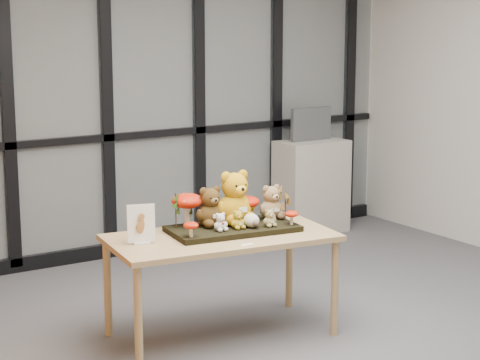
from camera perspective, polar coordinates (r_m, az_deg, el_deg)
floor at (r=5.89m, az=5.85°, el=-9.94°), size 5.00×5.00×0.00m
room_shell at (r=5.52m, az=6.19°, el=6.58°), size 5.00×5.00×5.00m
glass_partition at (r=7.62m, az=-5.66°, el=5.79°), size 4.90×0.06×2.78m
display_table at (r=5.64m, az=-1.25°, el=-4.30°), size 1.53×0.91×0.68m
diorama_tray at (r=5.71m, az=-0.48°, el=-3.22°), size 0.88×0.52×0.04m
bear_pooh_yellow at (r=5.75m, az=-0.36°, el=-0.93°), size 0.33×0.30×0.39m
bear_brown_medium at (r=5.69m, az=-1.99°, el=-1.59°), size 0.24×0.23×0.29m
bear_tan_back at (r=5.89m, az=2.06°, el=-1.32°), size 0.22×0.20×0.26m
bear_small_yellow at (r=5.62m, az=-0.15°, el=-2.54°), size 0.12×0.11×0.14m
bear_white_bow at (r=5.57m, az=-1.29°, el=-2.69°), size 0.11×0.10×0.13m
bear_beige_small at (r=5.68m, az=1.94°, el=-2.43°), size 0.11×0.10×0.13m
plush_cream_hedgehog at (r=5.65m, az=0.74°, el=-2.63°), size 0.09×0.08×0.10m
mushroom_back_left at (r=5.70m, az=-3.47°, el=-1.84°), size 0.21×0.21×0.24m
mushroom_back_right at (r=5.83m, az=0.48°, el=-1.80°), size 0.17×0.17×0.19m
mushroom_front_left at (r=5.42m, az=-3.24°, el=-3.21°), size 0.10×0.10×0.11m
mushroom_front_right at (r=5.74m, az=3.42°, el=-2.43°), size 0.09×0.09×0.10m
sprig_green_far_left at (r=5.64m, az=-4.23°, el=-2.01°), size 0.05×0.05×0.23m
sprig_green_mid_left at (r=5.72m, az=-3.32°, el=-1.96°), size 0.05×0.05×0.20m
sprig_dry_far_right at (r=5.92m, az=2.50°, el=-1.40°), size 0.05×0.05×0.23m
sprig_dry_mid_right at (r=5.83m, az=3.00°, el=-1.72°), size 0.05×0.05×0.20m
sprig_green_centre at (r=5.81m, az=-1.55°, el=-1.95°), size 0.05×0.05×0.16m
sign_holder at (r=5.42m, az=-6.50°, el=-3.03°), size 0.17×0.09×0.25m
label_card at (r=5.38m, az=0.45°, el=-4.27°), size 0.08×0.03×0.00m
cabinet at (r=8.39m, az=4.70°, el=-0.43°), size 0.67×0.39×0.89m
monitor at (r=8.30m, az=4.68°, el=3.68°), size 0.44×0.05×0.31m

